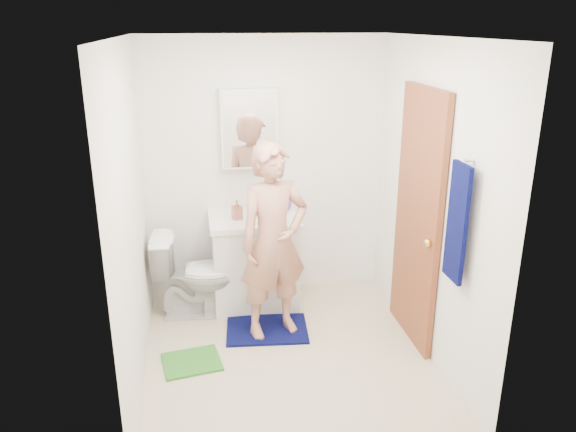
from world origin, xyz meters
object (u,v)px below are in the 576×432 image
at_px(vanity_cabinet, 254,263).
at_px(soap_dispenser, 237,210).
at_px(towel, 457,223).
at_px(toothbrush_cup, 284,205).
at_px(medicine_cabinet, 249,129).
at_px(toilet, 197,274).
at_px(man, 274,242).

relative_size(vanity_cabinet, soap_dispenser, 4.52).
relative_size(towel, toothbrush_cup, 5.84).
relative_size(medicine_cabinet, toilet, 0.92).
bearing_deg(medicine_cabinet, soap_dispenser, -118.93).
xyz_separation_m(toothbrush_cup, man, (-0.20, -0.70, -0.08)).
relative_size(vanity_cabinet, toothbrush_cup, 5.84).
bearing_deg(towel, medicine_cabinet, 124.61).
xyz_separation_m(medicine_cabinet, toothbrush_cup, (0.30, -0.09, -0.70)).
xyz_separation_m(soap_dispenser, toothbrush_cup, (0.45, 0.18, -0.03)).
bearing_deg(man, vanity_cabinet, 83.04).
height_order(toilet, soap_dispenser, soap_dispenser).
xyz_separation_m(toilet, soap_dispenser, (0.38, 0.07, 0.56)).
bearing_deg(toilet, vanity_cabinet, -73.72).
distance_m(vanity_cabinet, towel, 2.08).
relative_size(vanity_cabinet, medicine_cabinet, 1.14).
distance_m(medicine_cabinet, toothbrush_cup, 0.76).
height_order(soap_dispenser, man, man).
bearing_deg(vanity_cabinet, soap_dispenser, -163.93).
bearing_deg(towel, soap_dispenser, 132.63).
xyz_separation_m(vanity_cabinet, soap_dispenser, (-0.15, -0.04, 0.54)).
height_order(vanity_cabinet, toothbrush_cup, toothbrush_cup).
relative_size(soap_dispenser, man, 0.11).
distance_m(towel, soap_dispenser, 1.99).
bearing_deg(medicine_cabinet, vanity_cabinet, -90.00).
bearing_deg(vanity_cabinet, toothbrush_cup, 23.98).
xyz_separation_m(vanity_cabinet, toothbrush_cup, (0.30, 0.13, 0.50)).
height_order(medicine_cabinet, man, medicine_cabinet).
height_order(towel, toilet, towel).
bearing_deg(medicine_cabinet, toothbrush_cup, -16.97).
height_order(vanity_cabinet, medicine_cabinet, medicine_cabinet).
height_order(towel, soap_dispenser, towel).
xyz_separation_m(vanity_cabinet, medicine_cabinet, (0.00, 0.22, 1.20)).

